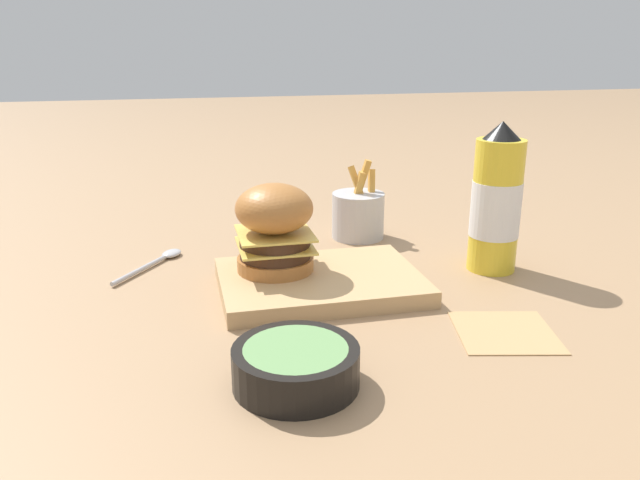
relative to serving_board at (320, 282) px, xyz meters
name	(u,v)px	position (x,y,z in m)	size (l,w,h in m)	color
ground_plane	(299,296)	(0.03, 0.01, -0.01)	(6.00, 6.00, 0.00)	#9E7A56
serving_board	(320,282)	(0.00, 0.00, 0.00)	(0.28, 0.20, 0.02)	tan
burger	(275,227)	(0.06, -0.03, 0.08)	(0.11, 0.11, 0.12)	#AD6B33
ketchup_bottle	(496,203)	(-0.27, -0.02, 0.09)	(0.07, 0.07, 0.22)	yellow
fries_basket	(358,214)	(-0.12, -0.22, 0.03)	(0.09, 0.09, 0.14)	#B7B7BC
side_bowl	(296,365)	(0.08, 0.24, 0.01)	(0.13, 0.13, 0.04)	black
spoon	(160,259)	(0.22, -0.17, -0.01)	(0.11, 0.14, 0.01)	#B2B2B7
ketchup_puddle	(257,243)	(0.06, -0.22, -0.01)	(0.06, 0.06, 0.00)	#B21E14
parchment_square	(505,331)	(-0.19, 0.18, -0.01)	(0.14, 0.14, 0.00)	tan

